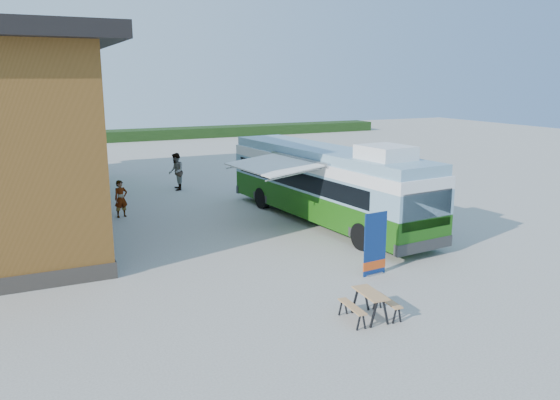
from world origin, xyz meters
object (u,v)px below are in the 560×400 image
banner (375,250)px  person_a (121,199)px  picnic_table (370,299)px  bus (325,182)px  person_b (176,172)px  slurry_tanker (86,165)px

banner → person_a: bearing=113.2°
picnic_table → person_a: 13.84m
banner → bus: bearing=68.4°
person_a → person_b: size_ratio=0.81×
bus → person_b: size_ratio=5.92×
banner → person_b: size_ratio=0.98×
person_a → slurry_tanker: size_ratio=0.26×
bus → person_b: bearing=107.7°
banner → person_b: bearing=92.4°
slurry_tanker → person_a: bearing=-81.0°
bus → person_a: 8.90m
banner → slurry_tanker: 18.76m
person_b → bus: bearing=35.2°
bus → person_a: bus is taller
banner → person_a: banner is taller
bus → person_a: bearing=144.3°
person_b → slurry_tanker: slurry_tanker is taller
person_b → slurry_tanker: bearing=-103.6°
bus → slurry_tanker: (-8.28, 11.39, -0.37)m
banner → person_b: 15.63m
picnic_table → person_a: (-3.87, 13.28, 0.29)m
banner → person_a: 12.18m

